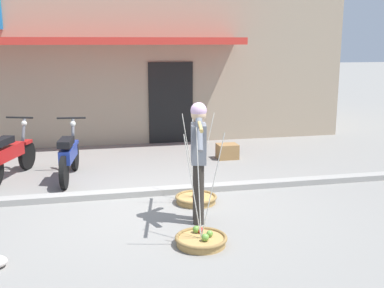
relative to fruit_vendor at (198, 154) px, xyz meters
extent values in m
plane|color=gray|center=(-0.43, 0.64, -0.98)|extent=(90.00, 90.00, 0.00)
cube|color=gray|center=(-0.43, 1.34, -0.93)|extent=(20.00, 0.24, 0.10)
cylinder|color=#2D2823|center=(-0.02, -0.09, -0.55)|extent=(0.15, 0.15, 0.86)
cylinder|color=#2D2823|center=(0.02, 0.09, -0.55)|extent=(0.15, 0.15, 0.86)
cube|color=slate|center=(0.00, 0.00, 0.15)|extent=(0.26, 0.37, 0.54)
sphere|color=#E0B78E|center=(0.00, 0.00, 0.56)|extent=(0.21, 0.21, 0.21)
sphere|color=#D1A8CC|center=(0.00, 0.00, 0.61)|extent=(0.22, 0.22, 0.22)
cylinder|color=slate|center=(-0.04, -0.24, 0.32)|extent=(0.15, 0.35, 0.43)
cylinder|color=slate|center=(0.04, 0.24, 0.32)|extent=(0.15, 0.35, 0.43)
cylinder|color=tan|center=(0.00, 0.00, 0.47)|extent=(0.34, 1.56, 0.04)
cylinder|color=#B2894C|center=(-0.15, -0.78, -0.93)|extent=(0.62, 0.62, 0.09)
torus|color=olive|center=(-0.15, -0.78, -0.88)|extent=(0.66, 0.66, 0.05)
sphere|color=#679F3D|center=(-0.12, -0.87, -0.84)|extent=(0.10, 0.10, 0.10)
sphere|color=#B4211C|center=(-0.12, -0.61, -0.85)|extent=(0.08, 0.08, 0.08)
sphere|color=#68A03D|center=(-0.03, -0.76, -0.84)|extent=(0.08, 0.08, 0.08)
sphere|color=#649A3B|center=(-0.17, -0.60, -0.84)|extent=(0.09, 0.09, 0.09)
cylinder|color=silver|center=(-0.15, -0.64, -0.21)|extent=(0.01, 0.30, 1.36)
cylinder|color=silver|center=(-0.27, -0.85, -0.21)|extent=(0.26, 0.15, 1.36)
cylinder|color=silver|center=(-0.02, -0.85, -0.21)|extent=(0.26, 0.15, 1.36)
cylinder|color=#B2894C|center=(0.15, 0.78, -0.93)|extent=(0.62, 0.62, 0.09)
torus|color=olive|center=(0.15, 0.78, -0.88)|extent=(0.66, 0.66, 0.05)
sphere|color=gold|center=(0.24, 0.80, -0.84)|extent=(0.09, 0.09, 0.09)
sphere|color=yellow|center=(0.18, 0.60, -0.85)|extent=(0.08, 0.08, 0.08)
sphere|color=gold|center=(0.16, 0.81, -0.84)|extent=(0.10, 0.10, 0.10)
sphere|color=red|center=(0.14, 0.79, -0.85)|extent=(0.08, 0.08, 0.08)
sphere|color=yellow|center=(0.19, 0.79, -0.79)|extent=(0.09, 0.09, 0.09)
cylinder|color=silver|center=(0.15, 0.92, -0.21)|extent=(0.01, 0.30, 1.36)
cylinder|color=silver|center=(0.02, 0.71, -0.21)|extent=(0.26, 0.15, 1.36)
cylinder|color=silver|center=(0.27, 0.71, -0.21)|extent=(0.26, 0.15, 1.36)
cylinder|color=black|center=(-2.68, 3.46, -0.69)|extent=(0.27, 0.57, 0.58)
cube|color=red|center=(-2.68, 3.46, -0.43)|extent=(0.23, 0.31, 0.06)
cube|color=red|center=(-2.93, 2.78, -0.47)|extent=(0.50, 0.91, 0.24)
cube|color=black|center=(-2.99, 2.61, -0.23)|extent=(0.40, 0.60, 0.12)
cylinder|color=slate|center=(-2.71, 3.36, -0.30)|extent=(0.16, 0.30, 0.76)
cylinder|color=black|center=(-2.74, 3.29, 0.09)|extent=(0.52, 0.22, 0.04)
sphere|color=silver|center=(-2.69, 3.44, -0.05)|extent=(0.11, 0.11, 0.11)
cylinder|color=black|center=(-1.75, 3.20, -0.69)|extent=(0.15, 0.59, 0.58)
cylinder|color=black|center=(-1.91, 1.97, -0.69)|extent=(0.15, 0.59, 0.58)
cube|color=navy|center=(-1.75, 3.20, -0.43)|extent=(0.17, 0.30, 0.06)
cube|color=navy|center=(-1.84, 2.48, -0.47)|extent=(0.31, 0.92, 0.24)
cube|color=black|center=(-1.86, 2.31, -0.23)|extent=(0.29, 0.58, 0.12)
cylinder|color=slate|center=(-1.77, 3.10, -0.30)|extent=(0.10, 0.30, 0.76)
cylinder|color=black|center=(-1.78, 3.02, 0.09)|extent=(0.54, 0.10, 0.04)
sphere|color=silver|center=(-1.76, 3.18, -0.05)|extent=(0.11, 0.11, 0.11)
cube|color=tan|center=(-1.40, 7.87, 1.12)|extent=(13.00, 5.00, 4.20)
cube|color=red|center=(-1.40, 4.87, 1.52)|extent=(7.15, 1.00, 0.16)
cube|color=black|center=(0.55, 5.35, 0.02)|extent=(1.10, 0.06, 2.00)
cube|color=olive|center=(1.45, 3.44, -0.82)|extent=(0.44, 0.36, 0.32)
camera|label=1|loc=(-1.45, -6.15, 1.52)|focal=44.32mm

